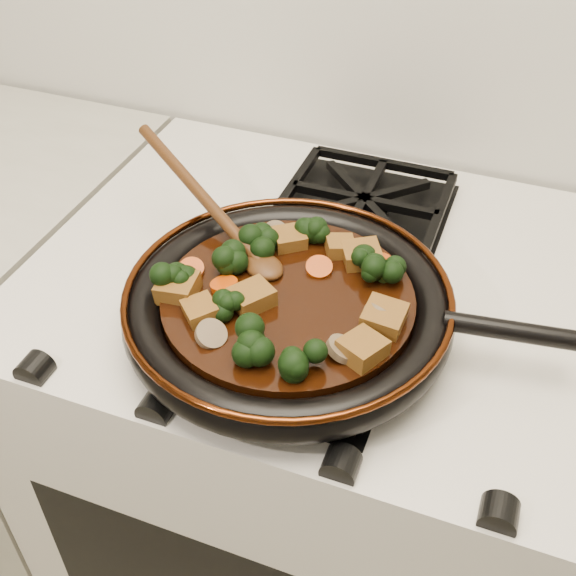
% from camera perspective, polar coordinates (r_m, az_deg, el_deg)
% --- Properties ---
extents(stove, '(0.76, 0.60, 0.90)m').
position_cam_1_polar(stove, '(1.26, 2.66, -14.71)').
color(stove, silver).
rests_on(stove, ground).
extents(burner_grate_front, '(0.23, 0.23, 0.03)m').
position_cam_1_polar(burner_grate_front, '(0.81, 0.48, -3.90)').
color(burner_grate_front, black).
rests_on(burner_grate_front, stove).
extents(burner_grate_back, '(0.23, 0.23, 0.03)m').
position_cam_1_polar(burner_grate_back, '(1.02, 5.99, 6.53)').
color(burner_grate_back, black).
rests_on(burner_grate_back, stove).
extents(skillet, '(0.49, 0.37, 0.05)m').
position_cam_1_polar(skillet, '(0.81, 0.13, -1.42)').
color(skillet, black).
rests_on(skillet, burner_grate_front).
extents(braising_sauce, '(0.28, 0.28, 0.02)m').
position_cam_1_polar(braising_sauce, '(0.81, 0.00, -1.13)').
color(braising_sauce, black).
rests_on(braising_sauce, skillet).
extents(tofu_cube_0, '(0.05, 0.06, 0.03)m').
position_cam_1_polar(tofu_cube_0, '(0.73, 5.89, -4.86)').
color(tofu_cube_0, brown).
rests_on(tofu_cube_0, braising_sauce).
extents(tofu_cube_1, '(0.06, 0.06, 0.02)m').
position_cam_1_polar(tofu_cube_1, '(0.78, -2.88, -0.80)').
color(tofu_cube_1, brown).
rests_on(tofu_cube_1, braising_sauce).
extents(tofu_cube_2, '(0.05, 0.05, 0.02)m').
position_cam_1_polar(tofu_cube_2, '(0.87, 0.07, 3.87)').
color(tofu_cube_2, brown).
rests_on(tofu_cube_2, braising_sauce).
extents(tofu_cube_3, '(0.06, 0.06, 0.03)m').
position_cam_1_polar(tofu_cube_3, '(0.84, 5.84, 2.57)').
color(tofu_cube_3, brown).
rests_on(tofu_cube_3, braising_sauce).
extents(tofu_cube_4, '(0.05, 0.05, 0.02)m').
position_cam_1_polar(tofu_cube_4, '(0.86, 4.14, 3.25)').
color(tofu_cube_4, brown).
rests_on(tofu_cube_4, braising_sauce).
extents(tofu_cube_5, '(0.05, 0.05, 0.03)m').
position_cam_1_polar(tofu_cube_5, '(0.80, -8.69, 0.01)').
color(tofu_cube_5, brown).
rests_on(tofu_cube_5, braising_sauce).
extents(tofu_cube_6, '(0.04, 0.05, 0.03)m').
position_cam_1_polar(tofu_cube_6, '(0.77, 7.57, -2.40)').
color(tofu_cube_6, brown).
rests_on(tofu_cube_6, braising_sauce).
extents(tofu_cube_7, '(0.05, 0.05, 0.03)m').
position_cam_1_polar(tofu_cube_7, '(0.77, -6.92, -1.86)').
color(tofu_cube_7, brown).
rests_on(tofu_cube_7, braising_sauce).
extents(broccoli_floret_0, '(0.07, 0.07, 0.07)m').
position_cam_1_polar(broccoli_floret_0, '(0.72, -2.49, -4.58)').
color(broccoli_floret_0, black).
rests_on(broccoli_floret_0, braising_sauce).
extents(broccoli_floret_1, '(0.08, 0.08, 0.06)m').
position_cam_1_polar(broccoli_floret_1, '(0.83, 6.49, 1.83)').
color(broccoli_floret_1, black).
rests_on(broccoli_floret_1, braising_sauce).
extents(broccoli_floret_2, '(0.07, 0.07, 0.05)m').
position_cam_1_polar(broccoli_floret_2, '(0.77, -5.04, -1.96)').
color(broccoli_floret_2, black).
rests_on(broccoli_floret_2, braising_sauce).
extents(broccoli_floret_3, '(0.08, 0.08, 0.06)m').
position_cam_1_polar(broccoli_floret_3, '(0.82, 7.59, 1.15)').
color(broccoli_floret_3, black).
rests_on(broccoli_floret_3, braising_sauce).
extents(broccoli_floret_4, '(0.08, 0.08, 0.07)m').
position_cam_1_polar(broccoli_floret_4, '(0.83, -4.17, 1.90)').
color(broccoli_floret_4, black).
rests_on(broccoli_floret_4, braising_sauce).
extents(broccoli_floret_5, '(0.07, 0.08, 0.06)m').
position_cam_1_polar(broccoli_floret_5, '(0.87, 2.04, 4.12)').
color(broccoli_floret_5, black).
rests_on(broccoli_floret_5, braising_sauce).
extents(broccoli_floret_6, '(0.09, 0.08, 0.07)m').
position_cam_1_polar(broccoli_floret_6, '(0.81, -8.71, 0.51)').
color(broccoli_floret_6, black).
rests_on(broccoli_floret_6, braising_sauce).
extents(broccoli_floret_7, '(0.08, 0.07, 0.06)m').
position_cam_1_polar(broccoli_floret_7, '(0.71, 0.99, -5.88)').
color(broccoli_floret_7, black).
rests_on(broccoli_floret_7, braising_sauce).
extents(broccoli_floret_8, '(0.08, 0.09, 0.06)m').
position_cam_1_polar(broccoli_floret_8, '(0.85, -2.16, 3.59)').
color(broccoli_floret_8, black).
rests_on(broccoli_floret_8, braising_sauce).
extents(carrot_coin_0, '(0.03, 0.03, 0.02)m').
position_cam_1_polar(carrot_coin_0, '(0.83, 2.48, 1.62)').
color(carrot_coin_0, '#BE3B05').
rests_on(carrot_coin_0, braising_sauce).
extents(carrot_coin_1, '(0.03, 0.03, 0.02)m').
position_cam_1_polar(carrot_coin_1, '(0.84, 7.46, 1.91)').
color(carrot_coin_1, '#BE3B05').
rests_on(carrot_coin_1, braising_sauce).
extents(carrot_coin_2, '(0.03, 0.03, 0.02)m').
position_cam_1_polar(carrot_coin_2, '(0.83, -7.64, 1.48)').
color(carrot_coin_2, '#BE3B05').
rests_on(carrot_coin_2, braising_sauce).
extents(carrot_coin_3, '(0.03, 0.03, 0.02)m').
position_cam_1_polar(carrot_coin_3, '(0.79, -3.27, -0.96)').
color(carrot_coin_3, '#BE3B05').
rests_on(carrot_coin_3, braising_sauce).
extents(carrot_coin_4, '(0.03, 0.03, 0.01)m').
position_cam_1_polar(carrot_coin_4, '(0.81, -5.05, 0.24)').
color(carrot_coin_4, '#BE3B05').
rests_on(carrot_coin_4, braising_sauce).
extents(mushroom_slice_0, '(0.05, 0.05, 0.02)m').
position_cam_1_polar(mushroom_slice_0, '(0.73, 4.31, -4.82)').
color(mushroom_slice_0, brown).
rests_on(mushroom_slice_0, braising_sauce).
extents(mushroom_slice_1, '(0.04, 0.04, 0.02)m').
position_cam_1_polar(mushroom_slice_1, '(0.75, -6.10, -3.66)').
color(mushroom_slice_1, brown).
rests_on(mushroom_slice_1, braising_sauce).
extents(mushroom_slice_2, '(0.04, 0.04, 0.03)m').
position_cam_1_polar(mushroom_slice_2, '(0.77, 7.29, -2.01)').
color(mushroom_slice_2, brown).
rests_on(mushroom_slice_2, braising_sauce).
extents(mushroom_slice_3, '(0.04, 0.04, 0.03)m').
position_cam_1_polar(mushroom_slice_3, '(0.87, -1.02, 4.25)').
color(mushroom_slice_3, brown).
rests_on(mushroom_slice_3, braising_sauce).
extents(wooden_spoon, '(0.16, 0.11, 0.27)m').
position_cam_1_polar(wooden_spoon, '(0.87, -5.07, 5.27)').
color(wooden_spoon, '#44250E').
rests_on(wooden_spoon, braising_sauce).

